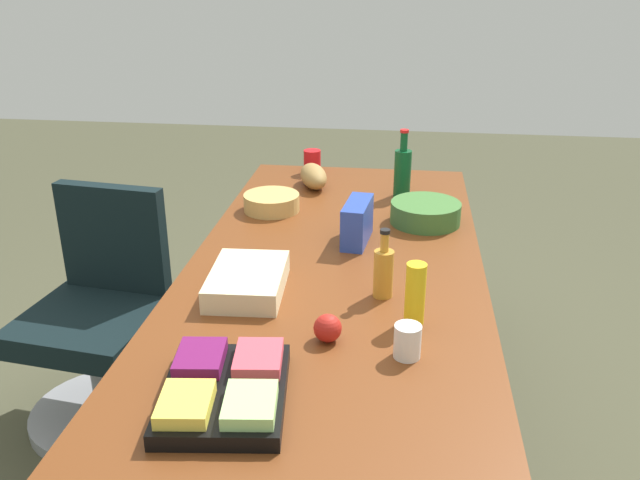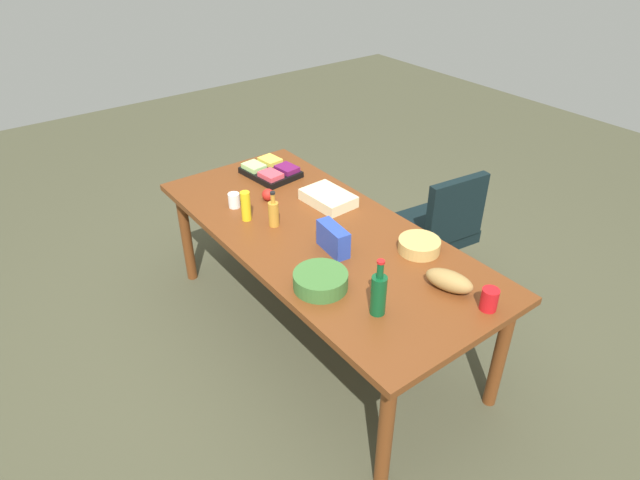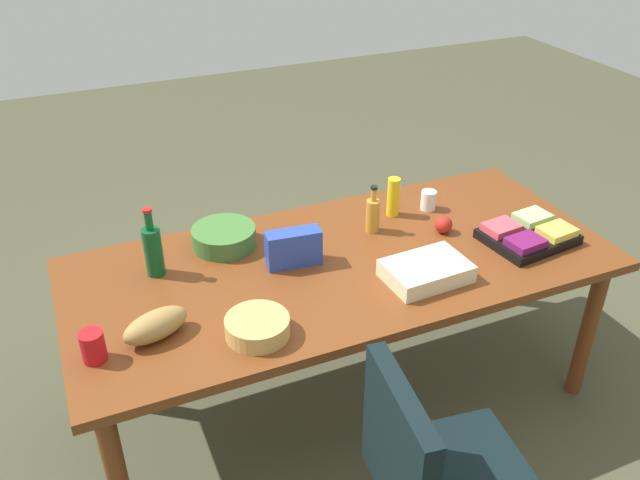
{
  "view_description": "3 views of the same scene",
  "coord_description": "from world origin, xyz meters",
  "px_view_note": "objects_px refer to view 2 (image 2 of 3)",
  "views": [
    {
      "loc": [
        -2.03,
        -0.21,
        1.69
      ],
      "look_at": [
        -0.04,
        0.05,
        0.84
      ],
      "focal_mm": 37.68,
      "sensor_mm": 36.0,
      "label": 1
    },
    {
      "loc": [
        2.09,
        -1.56,
        2.37
      ],
      "look_at": [
        0.13,
        -0.1,
        0.8
      ],
      "focal_mm": 30.5,
      "sensor_mm": 36.0,
      "label": 2
    },
    {
      "loc": [
        0.98,
        2.03,
        2.21
      ],
      "look_at": [
        0.07,
        -0.06,
        0.82
      ],
      "focal_mm": 37.08,
      "sensor_mm": 36.0,
      "label": 3
    }
  ],
  "objects_px": {
    "mustard_bottle": "(246,206)",
    "bread_loaf": "(449,281)",
    "wine_bottle": "(379,293)",
    "chip_bowl": "(419,245)",
    "fruit_platter": "(271,171)",
    "office_chair": "(432,242)",
    "conference_table": "(320,243)",
    "dressing_bottle": "(274,213)",
    "paper_cup": "(234,200)",
    "salad_bowl": "(321,280)",
    "chip_bag_blue": "(333,239)",
    "red_solo_cup": "(489,299)",
    "sheet_cake": "(328,198)",
    "apple_red": "(268,195)"
  },
  "relations": [
    {
      "from": "conference_table",
      "to": "dressing_bottle",
      "type": "relative_size",
      "value": 10.23
    },
    {
      "from": "office_chair",
      "to": "chip_bag_blue",
      "type": "relative_size",
      "value": 4.1
    },
    {
      "from": "apple_red",
      "to": "bread_loaf",
      "type": "xyz_separation_m",
      "value": [
        1.29,
        0.22,
        0.01
      ]
    },
    {
      "from": "wine_bottle",
      "to": "apple_red",
      "type": "bearing_deg",
      "value": 171.76
    },
    {
      "from": "red_solo_cup",
      "to": "wine_bottle",
      "type": "distance_m",
      "value": 0.52
    },
    {
      "from": "salad_bowl",
      "to": "chip_bag_blue",
      "type": "bearing_deg",
      "value": 131.37
    },
    {
      "from": "wine_bottle",
      "to": "chip_bowl",
      "type": "relative_size",
      "value": 1.29
    },
    {
      "from": "wine_bottle",
      "to": "chip_bowl",
      "type": "distance_m",
      "value": 0.58
    },
    {
      "from": "apple_red",
      "to": "chip_bowl",
      "type": "distance_m",
      "value": 1.02
    },
    {
      "from": "apple_red",
      "to": "wine_bottle",
      "type": "relative_size",
      "value": 0.26
    },
    {
      "from": "sheet_cake",
      "to": "chip_bowl",
      "type": "height_order",
      "value": "sheet_cake"
    },
    {
      "from": "paper_cup",
      "to": "salad_bowl",
      "type": "distance_m",
      "value": 0.96
    },
    {
      "from": "bread_loaf",
      "to": "office_chair",
      "type": "bearing_deg",
      "value": 134.98
    },
    {
      "from": "mustard_bottle",
      "to": "salad_bowl",
      "type": "height_order",
      "value": "mustard_bottle"
    },
    {
      "from": "salad_bowl",
      "to": "dressing_bottle",
      "type": "xyz_separation_m",
      "value": [
        -0.63,
        0.14,
        0.04
      ]
    },
    {
      "from": "fruit_platter",
      "to": "chip_bag_blue",
      "type": "bearing_deg",
      "value": -13.13
    },
    {
      "from": "red_solo_cup",
      "to": "fruit_platter",
      "type": "relative_size",
      "value": 0.28
    },
    {
      "from": "paper_cup",
      "to": "fruit_platter",
      "type": "bearing_deg",
      "value": 120.09
    },
    {
      "from": "dressing_bottle",
      "to": "wine_bottle",
      "type": "bearing_deg",
      "value": -2.5
    },
    {
      "from": "paper_cup",
      "to": "mustard_bottle",
      "type": "height_order",
      "value": "mustard_bottle"
    },
    {
      "from": "bread_loaf",
      "to": "dressing_bottle",
      "type": "bearing_deg",
      "value": -160.85
    },
    {
      "from": "chip_bag_blue",
      "to": "red_solo_cup",
      "type": "distance_m",
      "value": 0.85
    },
    {
      "from": "wine_bottle",
      "to": "bread_loaf",
      "type": "bearing_deg",
      "value": 78.99
    },
    {
      "from": "sheet_cake",
      "to": "chip_bowl",
      "type": "bearing_deg",
      "value": 5.28
    },
    {
      "from": "fruit_platter",
      "to": "conference_table",
      "type": "bearing_deg",
      "value": -12.23
    },
    {
      "from": "wine_bottle",
      "to": "red_solo_cup",
      "type": "bearing_deg",
      "value": 56.14
    },
    {
      "from": "chip_bag_blue",
      "to": "dressing_bottle",
      "type": "relative_size",
      "value": 1.02
    },
    {
      "from": "mustard_bottle",
      "to": "office_chair",
      "type": "bearing_deg",
      "value": 69.57
    },
    {
      "from": "red_solo_cup",
      "to": "paper_cup",
      "type": "bearing_deg",
      "value": -163.41
    },
    {
      "from": "paper_cup",
      "to": "dressing_bottle",
      "type": "relative_size",
      "value": 0.42
    },
    {
      "from": "paper_cup",
      "to": "office_chair",
      "type": "bearing_deg",
      "value": 61.98
    },
    {
      "from": "conference_table",
      "to": "wine_bottle",
      "type": "distance_m",
      "value": 0.77
    },
    {
      "from": "conference_table",
      "to": "apple_red",
      "type": "height_order",
      "value": "apple_red"
    },
    {
      "from": "conference_table",
      "to": "fruit_platter",
      "type": "height_order",
      "value": "fruit_platter"
    },
    {
      "from": "chip_bowl",
      "to": "mustard_bottle",
      "type": "bearing_deg",
      "value": -145.84
    },
    {
      "from": "paper_cup",
      "to": "apple_red",
      "type": "bearing_deg",
      "value": 76.29
    },
    {
      "from": "mustard_bottle",
      "to": "wine_bottle",
      "type": "height_order",
      "value": "wine_bottle"
    },
    {
      "from": "salad_bowl",
      "to": "chip_bowl",
      "type": "distance_m",
      "value": 0.62
    },
    {
      "from": "dressing_bottle",
      "to": "red_solo_cup",
      "type": "height_order",
      "value": "dressing_bottle"
    },
    {
      "from": "sheet_cake",
      "to": "wine_bottle",
      "type": "bearing_deg",
      "value": -25.29
    },
    {
      "from": "fruit_platter",
      "to": "wine_bottle",
      "type": "bearing_deg",
      "value": -14.17
    },
    {
      "from": "office_chair",
      "to": "wine_bottle",
      "type": "xyz_separation_m",
      "value": [
        0.65,
        -1.12,
        0.5
      ]
    },
    {
      "from": "mustard_bottle",
      "to": "fruit_platter",
      "type": "bearing_deg",
      "value": 134.03
    },
    {
      "from": "apple_red",
      "to": "chip_bag_blue",
      "type": "bearing_deg",
      "value": -2.03
    },
    {
      "from": "dressing_bottle",
      "to": "fruit_platter",
      "type": "xyz_separation_m",
      "value": [
        -0.57,
        0.34,
        -0.05
      ]
    },
    {
      "from": "conference_table",
      "to": "mustard_bottle",
      "type": "relative_size",
      "value": 12.25
    },
    {
      "from": "fruit_platter",
      "to": "dressing_bottle",
      "type": "bearing_deg",
      "value": -30.79
    },
    {
      "from": "mustard_bottle",
      "to": "bread_loaf",
      "type": "bearing_deg",
      "value": 20.92
    },
    {
      "from": "dressing_bottle",
      "to": "red_solo_cup",
      "type": "relative_size",
      "value": 1.97
    },
    {
      "from": "chip_bag_blue",
      "to": "sheet_cake",
      "type": "bearing_deg",
      "value": 145.24
    }
  ]
}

